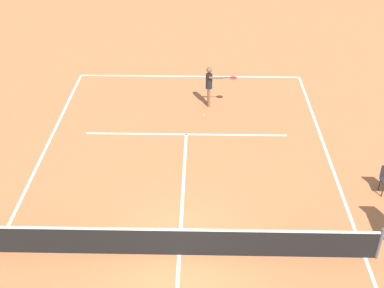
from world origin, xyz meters
TOP-DOWN VIEW (x-y plane):
  - ground_plane at (0.00, 0.00)m, footprint 60.00×60.00m
  - court_lines at (0.00, 0.00)m, footprint 10.57×23.90m
  - tennis_net at (0.00, 0.00)m, footprint 11.17×0.10m
  - player_serving at (-0.94, -8.96)m, footprint 1.30×0.55m
  - tennis_ball at (-0.67, -8.03)m, footprint 0.07×0.07m

SIDE VIEW (x-z plane):
  - ground_plane at x=0.00m, z-range 0.00..0.00m
  - court_lines at x=0.00m, z-range 0.00..0.01m
  - tennis_ball at x=-0.67m, z-range 0.00..0.07m
  - tennis_net at x=0.00m, z-range -0.04..1.03m
  - player_serving at x=-0.94m, z-range 0.17..1.95m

